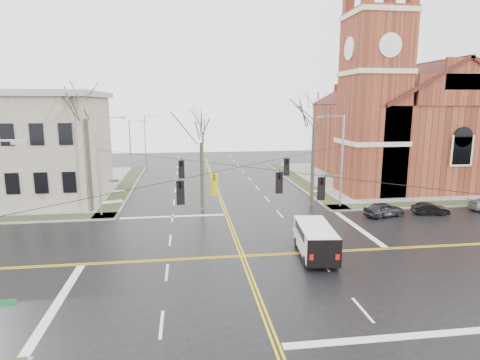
{
  "coord_description": "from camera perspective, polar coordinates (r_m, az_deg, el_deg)",
  "views": [
    {
      "loc": [
        -3.67,
        -25.62,
        10.26
      ],
      "look_at": [
        0.66,
        6.0,
        4.14
      ],
      "focal_mm": 30.0,
      "sensor_mm": 36.0,
      "label": 1
    }
  ],
  "objects": [
    {
      "name": "church",
      "position": [
        57.9,
        21.86,
        8.29
      ],
      "size": [
        24.28,
        27.48,
        27.5
      ],
      "color": "#5F2619",
      "rests_on": "ground"
    },
    {
      "name": "parked_car_b",
      "position": [
        41.63,
        25.46,
        -3.72
      ],
      "size": [
        3.44,
        1.7,
        1.08
      ],
      "primitive_type": "imported",
      "rotation": [
        0.0,
        0.0,
        1.4
      ],
      "color": "black",
      "rests_on": "ground"
    },
    {
      "name": "traffic_signals",
      "position": [
        25.68,
        0.56,
        0.06
      ],
      "size": [
        8.21,
        8.26,
        1.3
      ],
      "color": "black",
      "rests_on": "ground"
    },
    {
      "name": "signal_pole_ne",
      "position": [
        40.38,
        14.09,
        2.98
      ],
      "size": [
        2.75,
        0.22,
        9.0
      ],
      "color": "gray",
      "rests_on": "ground"
    },
    {
      "name": "tree_nw_near",
      "position": [
        38.63,
        -5.52,
        5.92
      ],
      "size": [
        4.0,
        4.0,
        9.59
      ],
      "color": "#383024",
      "rests_on": "ground"
    },
    {
      "name": "streetlight_north_a",
      "position": [
        54.38,
        -15.18,
        4.37
      ],
      "size": [
        2.3,
        0.2,
        8.0
      ],
      "color": "gray",
      "rests_on": "ground"
    },
    {
      "name": "parked_car_a",
      "position": [
        39.28,
        19.77,
        -3.94
      ],
      "size": [
        4.15,
        2.54,
        1.32
      ],
      "primitive_type": "imported",
      "rotation": [
        0.0,
        0.0,
        1.84
      ],
      "color": "black",
      "rests_on": "ground"
    },
    {
      "name": "span_wires",
      "position": [
        26.2,
        0.35,
        1.94
      ],
      "size": [
        23.02,
        23.02,
        0.03
      ],
      "color": "black",
      "rests_on": "ground"
    },
    {
      "name": "road_markings",
      "position": [
        27.84,
        0.33,
        -10.76
      ],
      "size": [
        100.0,
        100.0,
        0.01
      ],
      "color": "gold",
      "rests_on": "ground"
    },
    {
      "name": "signal_pole_nw",
      "position": [
        38.27,
        -19.27,
        2.27
      ],
      "size": [
        2.75,
        0.22,
        9.0
      ],
      "color": "gray",
      "rests_on": "ground"
    },
    {
      "name": "sidewalks",
      "position": [
        27.81,
        0.33,
        -10.62
      ],
      "size": [
        80.0,
        80.0,
        0.17
      ],
      "color": "gray",
      "rests_on": "ground"
    },
    {
      "name": "streetlight_north_b",
      "position": [
        74.18,
        -13.25,
        6.1
      ],
      "size": [
        2.3,
        0.2,
        8.0
      ],
      "color": "gray",
      "rests_on": "ground"
    },
    {
      "name": "tree_ne",
      "position": [
        40.4,
        10.53,
        8.35
      ],
      "size": [
        4.0,
        4.0,
        11.92
      ],
      "color": "#383024",
      "rests_on": "ground"
    },
    {
      "name": "ground",
      "position": [
        27.84,
        0.33,
        -10.77
      ],
      "size": [
        120.0,
        120.0,
        0.0
      ],
      "primitive_type": "plane",
      "color": "black",
      "rests_on": "ground"
    },
    {
      "name": "tree_nw_far",
      "position": [
        39.74,
        -21.15,
        8.93
      ],
      "size": [
        4.0,
        4.0,
        13.04
      ],
      "color": "#383024",
      "rests_on": "ground"
    },
    {
      "name": "cargo_van",
      "position": [
        28.09,
        10.57,
        -8.05
      ],
      "size": [
        2.77,
        5.75,
        2.11
      ],
      "rotation": [
        0.0,
        0.0,
        -0.12
      ],
      "color": "white",
      "rests_on": "ground"
    },
    {
      "name": "civic_building_a",
      "position": [
        49.39,
        -29.61,
        3.91
      ],
      "size": [
        18.0,
        14.0,
        11.0
      ],
      "primitive_type": "cube",
      "color": "gray",
      "rests_on": "ground"
    }
  ]
}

